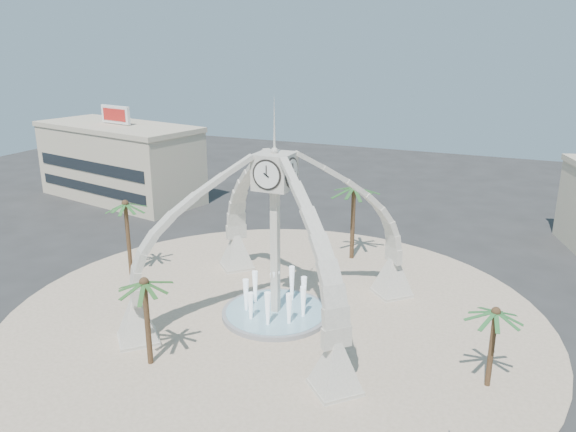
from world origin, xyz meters
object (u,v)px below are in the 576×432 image
at_px(fountain, 276,312).
at_px(palm_north, 354,188).
at_px(clock_tower, 275,234).
at_px(palm_west, 125,205).
at_px(palm_east, 496,313).
at_px(palm_south, 144,283).

distance_m(fountain, palm_north, 14.98).
bearing_deg(clock_tower, fountain, 90.00).
height_order(palm_west, palm_north, palm_north).
xyz_separation_m(clock_tower, palm_north, (1.75, 13.36, 0.35)).
distance_m(palm_east, palm_north, 21.39).
bearing_deg(palm_north, palm_south, -105.79).
xyz_separation_m(fountain, palm_east, (15.25, -3.10, 4.52)).
relative_size(palm_east, palm_north, 0.71).
distance_m(clock_tower, palm_north, 13.48).
distance_m(clock_tower, palm_west, 14.92).
bearing_deg(palm_south, fountain, 63.13).
relative_size(palm_west, palm_south, 1.14).
bearing_deg(fountain, palm_south, -116.87).
xyz_separation_m(clock_tower, palm_south, (-4.59, -9.06, -0.94)).
bearing_deg(palm_west, fountain, -7.45).
bearing_deg(palm_south, palm_west, 132.85).
height_order(palm_east, palm_north, palm_north).
bearing_deg(palm_east, palm_south, -163.28).
bearing_deg(clock_tower, palm_east, -11.51).
distance_m(clock_tower, palm_south, 10.21).
distance_m(palm_east, palm_west, 30.50).
bearing_deg(palm_east, palm_north, 129.35).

